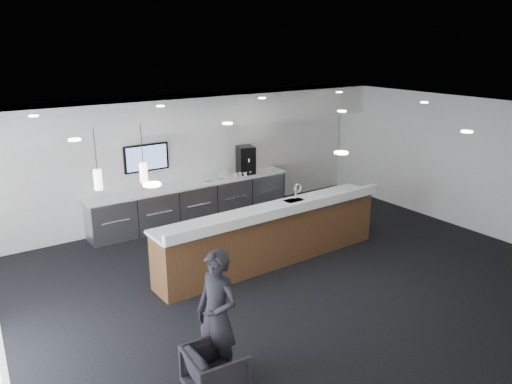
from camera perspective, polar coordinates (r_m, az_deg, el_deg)
ground at (r=9.32m, az=3.45°, el=-9.78°), size 10.00×10.00×0.00m
ceiling at (r=8.41m, az=3.82°, el=8.78°), size 10.00×8.00×0.02m
back_wall at (r=12.04m, az=-8.15°, el=3.91°), size 10.00×0.02×3.00m
right_wall at (r=12.37m, az=22.28°, el=3.14°), size 0.02×8.00×3.00m
soffit_bulkhead at (r=11.43m, az=-7.37°, el=9.11°), size 10.00×0.90×0.70m
alcove_panel at (r=11.99m, az=-8.11°, el=4.35°), size 9.80×0.06×1.40m
back_credenza at (r=12.00m, az=-7.18°, el=-1.17°), size 5.06×0.66×0.95m
wall_tv at (r=11.53m, az=-12.43°, el=3.86°), size 1.05×0.08×0.62m
pendant_left at (r=8.08m, az=-13.47°, el=2.57°), size 0.12×0.12×0.30m
pendant_right at (r=7.87m, az=-18.21°, el=1.79°), size 0.12×0.12×0.30m
ceiling_can_lights at (r=8.41m, az=3.81°, el=8.58°), size 7.00×5.00×0.02m
service_counter at (r=9.71m, az=1.90°, el=-4.88°), size 4.94×0.96×1.49m
coffee_machine at (r=12.57m, az=-1.20°, el=3.69°), size 0.49×0.57×0.70m
info_sign_left at (r=11.94m, az=-5.42°, el=1.74°), size 0.17×0.04×0.23m
info_sign_right at (r=12.12m, az=-3.92°, el=1.99°), size 0.17×0.05×0.22m
armchair at (r=6.51m, az=-4.63°, el=-19.70°), size 0.74×0.72×0.63m
lounge_guest at (r=6.51m, az=-4.43°, el=-13.82°), size 0.58×0.73×1.74m
cup_0 at (r=12.57m, az=-0.20°, el=2.29°), size 0.11×0.11×0.10m
cup_1 at (r=12.49m, az=-0.73°, el=2.20°), size 0.15×0.15×0.10m
cup_2 at (r=12.42m, az=-1.27°, el=2.11°), size 0.13×0.13×0.10m
cup_3 at (r=12.35m, az=-1.81°, el=2.01°), size 0.14×0.14×0.10m
cup_4 at (r=12.27m, az=-2.36°, el=1.92°), size 0.15×0.15×0.10m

